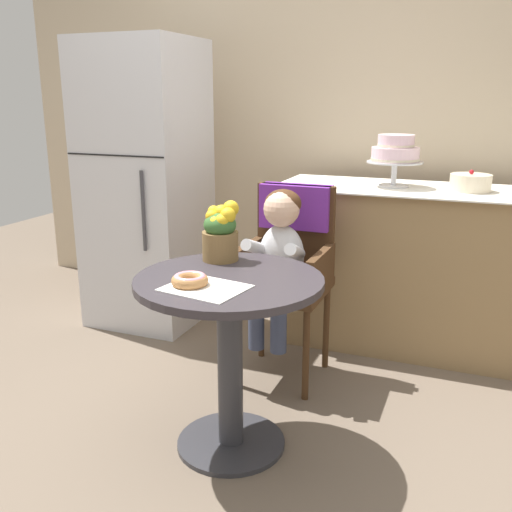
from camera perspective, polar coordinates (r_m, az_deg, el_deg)
ground_plane at (r=2.48m, az=-2.48°, el=-18.20°), size 8.00×8.00×0.00m
back_wall at (r=3.82m, az=9.11°, el=15.03°), size 4.80×0.10×2.70m
cafe_table at (r=2.23m, az=-2.64°, el=-7.32°), size 0.72×0.72×0.72m
wicker_chair at (r=2.85m, az=3.35°, el=0.59°), size 0.42×0.45×0.95m
seated_child at (r=2.70m, az=2.31°, el=0.58°), size 0.27×0.32×0.73m
paper_napkin at (r=2.04m, az=-5.06°, el=-3.19°), size 0.31×0.27×0.00m
donut_front at (r=2.07m, az=-6.60°, el=-2.35°), size 0.13×0.13×0.04m
flower_vase at (r=2.36m, az=-3.53°, el=2.42°), size 0.15×0.15×0.25m
display_counter at (r=3.32m, az=15.58°, el=-1.13°), size 1.56×0.62×0.90m
tiered_cake_stand at (r=3.22m, az=13.70°, el=9.97°), size 0.30×0.30×0.28m
round_layer_cake at (r=3.20m, az=20.56°, el=6.85°), size 0.21×0.21×0.11m
refrigerator at (r=3.57m, az=-10.89°, el=6.85°), size 0.64×0.63×1.70m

